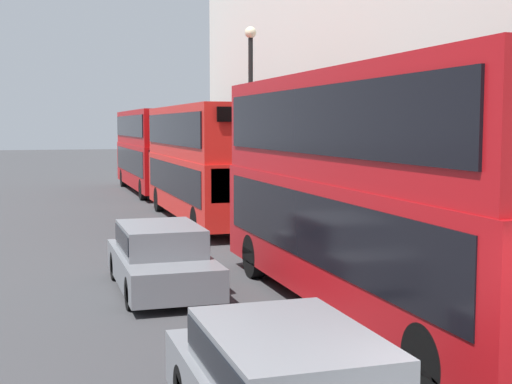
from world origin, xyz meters
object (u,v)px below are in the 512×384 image
bus_second_in_queue (206,158)px  bus_third_in_queue (153,147)px  car_hatchback (161,256)px  bus_leading (376,183)px

bus_second_in_queue → bus_third_in_queue: (-0.00, 11.97, 0.03)m
car_hatchback → bus_third_in_queue: bearing=81.3°
bus_third_in_queue → bus_second_in_queue: bearing=-90.0°
bus_second_in_queue → bus_third_in_queue: bearing=90.0°
bus_leading → car_hatchback: 4.97m
bus_second_in_queue → bus_third_in_queue: bus_third_in_queue is taller
bus_second_in_queue → car_hatchback: size_ratio=2.41×
bus_leading → bus_third_in_queue: (-0.00, 25.37, -0.11)m
bus_leading → bus_third_in_queue: 25.37m
bus_leading → car_hatchback: (-3.40, 3.20, -1.72)m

